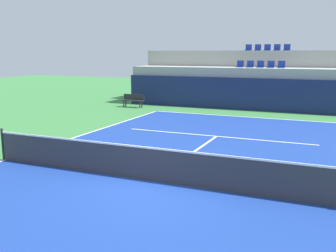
% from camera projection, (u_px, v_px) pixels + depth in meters
% --- Properties ---
extents(ground_plane, '(80.00, 80.00, 0.00)m').
position_uv_depth(ground_plane, '(152.00, 181.00, 10.80)').
color(ground_plane, '#387A3D').
extents(court_surface, '(11.00, 24.00, 0.01)m').
position_uv_depth(court_surface, '(152.00, 181.00, 10.80)').
color(court_surface, navy).
rests_on(court_surface, ground_plane).
extents(baseline_far, '(11.00, 0.10, 0.00)m').
position_uv_depth(baseline_far, '(245.00, 117.00, 21.58)').
color(baseline_far, white).
rests_on(baseline_far, court_surface).
extents(sideline_left, '(0.10, 24.00, 0.00)m').
position_uv_depth(sideline_left, '(5.00, 160.00, 12.92)').
color(sideline_left, white).
rests_on(sideline_left, court_surface).
extents(service_line_far, '(8.26, 0.10, 0.00)m').
position_uv_depth(service_line_far, '(216.00, 136.00, 16.57)').
color(service_line_far, white).
rests_on(service_line_far, court_surface).
extents(centre_service_line, '(0.10, 6.40, 0.00)m').
position_uv_depth(centre_service_line, '(191.00, 154.00, 13.69)').
color(centre_service_line, white).
rests_on(centre_service_line, court_surface).
extents(back_wall, '(17.22, 0.30, 2.01)m').
position_uv_depth(back_wall, '(255.00, 94.00, 23.86)').
color(back_wall, navy).
rests_on(back_wall, ground_plane).
extents(stands_tier_lower, '(17.22, 2.40, 2.60)m').
position_uv_depth(stands_tier_lower, '(259.00, 88.00, 25.02)').
color(stands_tier_lower, '#9E9E99').
rests_on(stands_tier_lower, ground_plane).
extents(stands_tier_upper, '(17.22, 2.40, 3.68)m').
position_uv_depth(stands_tier_upper, '(266.00, 77.00, 27.09)').
color(stands_tier_upper, '#9E9E99').
rests_on(stands_tier_upper, ground_plane).
extents(seating_row_lower, '(3.07, 0.44, 0.44)m').
position_uv_depth(seating_row_lower, '(260.00, 66.00, 24.84)').
color(seating_row_lower, navy).
rests_on(seating_row_lower, stands_tier_lower).
extents(seating_row_upper, '(3.07, 0.44, 0.44)m').
position_uv_depth(seating_row_upper, '(267.00, 49.00, 26.80)').
color(seating_row_upper, navy).
rests_on(seating_row_upper, stands_tier_upper).
extents(tennis_net, '(11.08, 0.08, 1.07)m').
position_uv_depth(tennis_net, '(152.00, 164.00, 10.71)').
color(tennis_net, black).
rests_on(tennis_net, court_surface).
extents(player_bench, '(1.50, 0.40, 0.85)m').
position_uv_depth(player_bench, '(133.00, 100.00, 25.41)').
color(player_bench, '#232328').
rests_on(player_bench, ground_plane).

